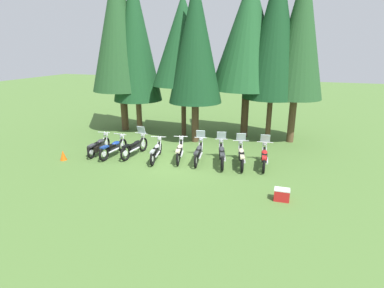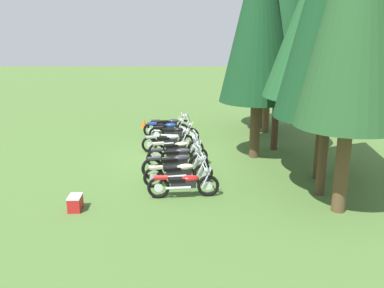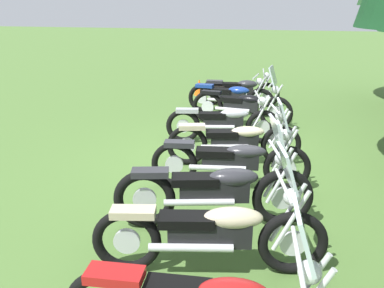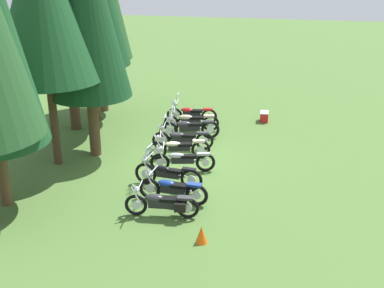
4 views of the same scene
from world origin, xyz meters
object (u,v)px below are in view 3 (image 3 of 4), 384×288
Objects in this scene: motorcycle_6 at (217,190)px; traffic_cone at (199,87)px; motorcycle_1 at (231,96)px; motorcycle_4 at (235,140)px; motorcycle_3 at (224,122)px; motorcycle_5 at (233,159)px; motorcycle_0 at (238,90)px; motorcycle_7 at (213,232)px; motorcycle_2 at (243,105)px.

motorcycle_6 is 4.97× the size of traffic_cone.
motorcycle_1 is 5.39m from motorcycle_6.
motorcycle_4 is 4.67× the size of traffic_cone.
motorcycle_6 is at bearing 14.58° from traffic_cone.
motorcycle_3 is 0.93× the size of motorcycle_6.
motorcycle_5 is at bearing 17.29° from traffic_cone.
motorcycle_3 is 0.95× the size of motorcycle_5.
motorcycle_7 reaches higher than motorcycle_0.
motorcycle_5 is at bearing -76.37° from motorcycle_1.
motorcycle_2 is at bearing -62.37° from motorcycle_1.
motorcycle_7 is at bearing -96.66° from motorcycle_6.
motorcycle_3 is at bearing 94.07° from motorcycle_5.
motorcycle_4 is at bearing 19.25° from traffic_cone.
motorcycle_7 is 8.52m from traffic_cone.
motorcycle_0 is 0.98× the size of motorcycle_1.
motorcycle_4 reaches higher than motorcycle_0.
motorcycle_7 is (2.95, 0.20, 0.03)m from motorcycle_4.
motorcycle_1 is 0.94× the size of motorcycle_5.
motorcycle_5 is (2.01, 0.46, 0.03)m from motorcycle_3.
motorcycle_7 reaches higher than motorcycle_3.
motorcycle_2 is 0.97× the size of motorcycle_6.
motorcycle_5 is 6.55m from traffic_cone.
traffic_cone is (-2.99, -1.69, -0.24)m from motorcycle_2.
motorcycle_5 reaches higher than traffic_cone.
motorcycle_5 is 0.98× the size of motorcycle_6.
motorcycle_1 is 3.35m from motorcycle_4.
motorcycle_7 reaches higher than motorcycle_5.
motorcycle_4 is 2.96m from motorcycle_7.
motorcycle_1 is at bearing 81.61° from motorcycle_6.
motorcycle_4 is 0.94m from motorcycle_5.
motorcycle_3 reaches higher than traffic_cone.
motorcycle_1 reaches higher than motorcycle_3.
motorcycle_0 is 7.20m from motorcycle_7.
motorcycle_6 reaches higher than motorcycle_1.
motorcycle_2 is at bearing 29.46° from traffic_cone.
traffic_cone is (-6.25, -1.95, -0.22)m from motorcycle_5.
motorcycle_6 reaches higher than motorcycle_3.
motorcycle_2 is 5.29m from motorcycle_7.
motorcycle_5 is 4.88× the size of traffic_cone.
motorcycle_7 is at bearing -94.06° from motorcycle_3.
motorcycle_4 is at bearing -75.39° from motorcycle_1.
motorcycle_5 is at bearing 73.35° from motorcycle_6.
traffic_cone is (-8.27, -2.05, -0.24)m from motorcycle_7.
motorcycle_4 is at bearing -88.10° from motorcycle_0.
motorcycle_6 reaches higher than motorcycle_4.
traffic_cone is (-5.32, -1.86, -0.21)m from motorcycle_4.
motorcycle_7 is (0.89, 0.13, -0.01)m from motorcycle_6.
motorcycle_5 reaches higher than motorcycle_0.
motorcycle_0 is 0.92m from motorcycle_1.
motorcycle_0 is 1.74m from traffic_cone.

